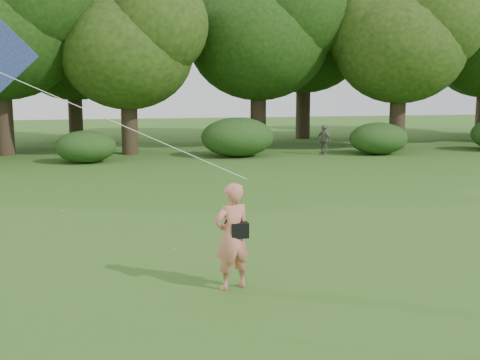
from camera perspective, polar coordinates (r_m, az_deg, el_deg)
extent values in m
plane|color=#265114|center=(11.05, 3.21, -9.31)|extent=(100.00, 100.00, 0.00)
imported|color=#D87965|center=(10.27, -0.75, -5.36)|extent=(0.78, 0.64, 1.85)
imported|color=slate|center=(29.85, 7.94, 3.79)|extent=(0.74, 0.92, 1.46)
cube|color=black|center=(10.24, -0.06, -4.77)|extent=(0.30, 0.20, 0.26)
cylinder|color=black|center=(10.12, -0.71, -2.85)|extent=(0.33, 0.14, 0.47)
cylinder|color=white|center=(10.01, -12.54, 5.71)|extent=(4.55, 0.59, 2.06)
cylinder|color=#3A2D1E|center=(31.60, -21.50, 5.71)|extent=(0.88, 0.88, 3.85)
cylinder|color=#3A2D1E|center=(30.19, -10.44, 5.40)|extent=(0.80, 0.80, 3.15)
ellipsoid|color=#1E3F11|center=(30.16, -10.63, 11.73)|extent=(6.40, 6.40, 5.44)
cylinder|color=#3A2D1E|center=(33.08, 1.74, 6.33)|extent=(0.86, 0.86, 3.67)
ellipsoid|color=#1E3F11|center=(33.11, 1.77, 13.13)|extent=(7.60, 7.60, 6.46)
cylinder|color=#3A2D1E|center=(33.13, 14.70, 5.82)|extent=(0.83, 0.83, 3.43)
ellipsoid|color=#1E3F11|center=(33.13, 14.95, 12.02)|extent=(6.80, 6.80, 5.78)
cylinder|color=#3A2D1E|center=(37.72, -15.33, 6.23)|extent=(0.84, 0.84, 3.50)
ellipsoid|color=#1E3F11|center=(37.73, -15.58, 11.81)|extent=(7.00, 7.00, 5.95)
cylinder|color=#3A2D1E|center=(38.48, 6.00, 6.95)|extent=(0.90, 0.90, 4.02)
ellipsoid|color=#1E3F11|center=(38.54, 6.10, 13.13)|extent=(7.80, 7.80, 6.63)
ellipsoid|color=#264919|center=(27.39, -14.42, 3.07)|extent=(2.66, 2.09, 1.42)
ellipsoid|color=#264919|center=(28.71, -0.24, 4.09)|extent=(3.50, 2.75, 1.88)
ellipsoid|color=#264919|center=(30.44, 13.00, 3.86)|extent=(2.94, 2.31, 1.58)
cube|color=olive|center=(21.24, -19.64, -0.82)|extent=(0.14, 0.14, 0.01)
cube|color=olive|center=(17.36, -16.51, -2.81)|extent=(0.14, 0.14, 0.01)
cube|color=olive|center=(21.63, 3.43, -0.11)|extent=(0.14, 0.14, 0.01)
cube|color=olive|center=(15.90, 4.97, -3.55)|extent=(0.14, 0.14, 0.01)
cube|color=olive|center=(15.51, -2.20, -3.85)|extent=(0.12, 0.08, 0.01)
cube|color=olive|center=(12.96, -6.19, -6.53)|extent=(0.12, 0.08, 0.01)
cube|color=olive|center=(17.30, -11.47, -2.65)|extent=(0.13, 0.14, 0.01)
cube|color=olive|center=(16.27, -2.03, -3.22)|extent=(0.11, 0.14, 0.01)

